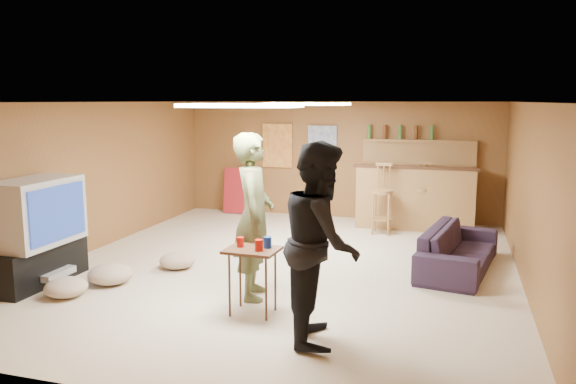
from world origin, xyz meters
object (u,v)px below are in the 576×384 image
(person_black, at_px, (321,242))
(tray_table, at_px, (253,281))
(sofa, at_px, (459,249))
(person_olive, at_px, (254,216))
(tv_body, at_px, (36,212))
(bar_counter, at_px, (415,197))

(person_black, bearing_deg, tray_table, 51.59)
(sofa, height_order, tray_table, tray_table)
(person_olive, height_order, tray_table, person_olive)
(tv_body, height_order, bar_counter, tv_body)
(sofa, bearing_deg, tray_table, 147.10)
(person_black, distance_m, tray_table, 1.08)
(tv_body, relative_size, person_olive, 0.59)
(bar_counter, bearing_deg, tray_table, -106.05)
(sofa, bearing_deg, bar_counter, 27.27)
(person_olive, relative_size, person_black, 1.01)
(tray_table, bearing_deg, person_olive, 108.25)
(person_olive, bearing_deg, bar_counter, -34.38)
(bar_counter, relative_size, tray_table, 2.84)
(tv_body, bearing_deg, person_olive, 7.15)
(sofa, relative_size, tray_table, 2.77)
(tv_body, xyz_separation_m, person_olive, (2.66, 0.33, 0.04))
(person_olive, bearing_deg, tray_table, -176.26)
(sofa, bearing_deg, person_black, 164.64)
(tv_body, bearing_deg, sofa, 22.94)
(bar_counter, bearing_deg, tv_body, -133.00)
(tray_table, bearing_deg, sofa, 47.14)
(tv_body, relative_size, person_black, 0.59)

